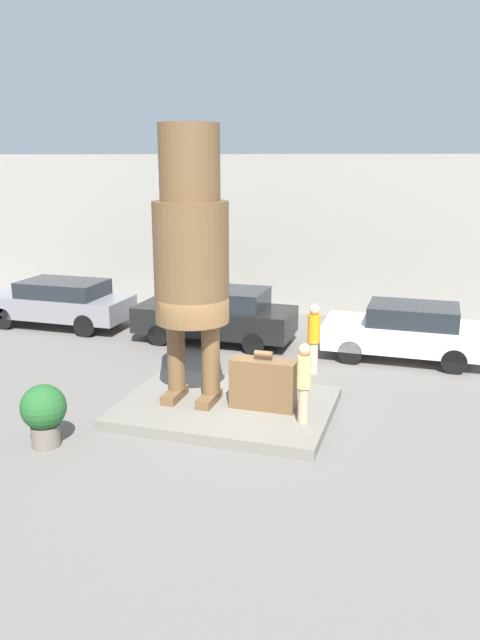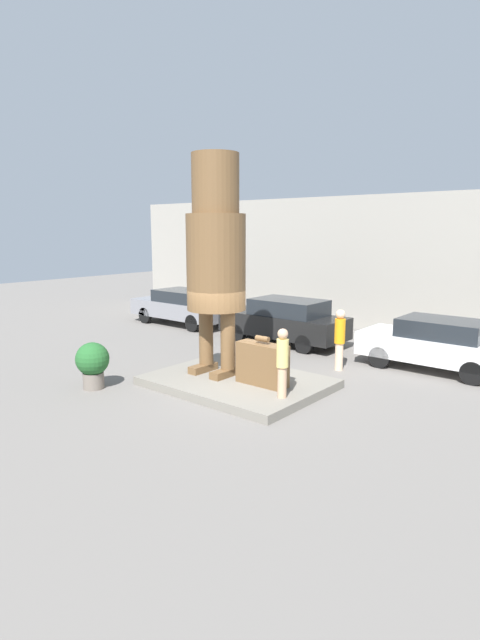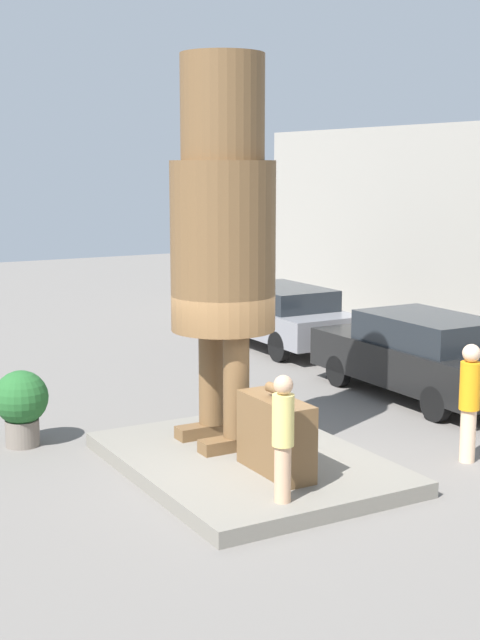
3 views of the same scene
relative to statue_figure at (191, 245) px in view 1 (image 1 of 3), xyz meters
The scene contains 11 objects.
ground_plane 3.66m from the statue_figure, ahead, with size 60.00×60.00×0.00m, color slate.
pedestal 3.55m from the statue_figure, ahead, with size 4.46×3.34×0.22m.
building_backdrop 9.43m from the statue_figure, 85.47° to the left, with size 28.00×0.60×5.43m.
statue_figure is the anchor object (origin of this frame).
giant_suitcase 3.23m from the statue_figure, ahead, with size 1.36×0.47×1.25m.
tourist 3.57m from the statue_figure, 11.69° to the right, with size 0.28×0.28×1.64m.
parked_car_grey 8.82m from the statue_figure, 142.42° to the left, with size 4.74×1.86×1.51m.
parked_car_black 5.76m from the statue_figure, 103.72° to the left, with size 4.64×1.83×1.62m.
parked_car_white 7.00m from the statue_figure, 49.15° to the left, with size 4.21×1.77×1.53m.
planter_pot 4.35m from the statue_figure, 128.53° to the right, with size 0.86×0.86×1.22m.
worker_hivis 4.50m from the statue_figure, 56.39° to the left, with size 0.31×0.31×1.80m.
Camera 1 is at (3.98, -11.83, 5.32)m, focal length 35.00 mm.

